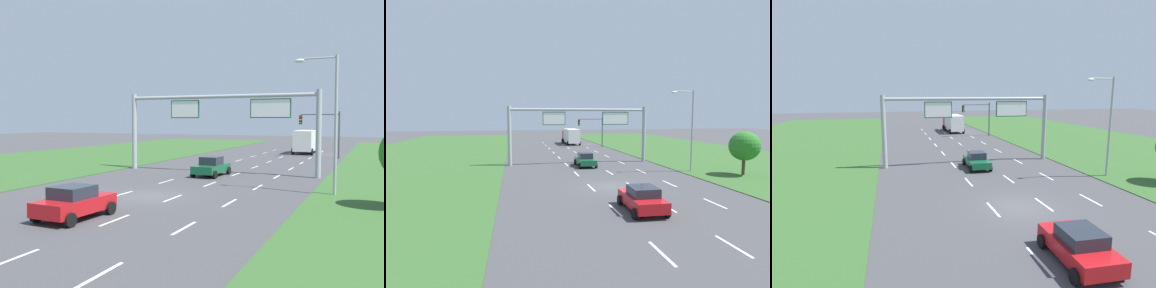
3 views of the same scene
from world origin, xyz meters
The scene contains 12 objects.
ground_plane centered at (0.00, 0.00, 0.00)m, with size 200.00×200.00×0.00m, color #424244.
grass_verge_right centered at (21.00, 10.00, 0.03)m, with size 24.00×120.00×0.06m, color #335B28.
lane_dashes_inner_left centered at (-1.75, 12.00, 0.00)m, with size 0.14×62.40×0.01m.
lane_dashes_inner_right centered at (1.75, 12.00, 0.00)m, with size 0.14×62.40×0.01m.
lane_dashes_slip centered at (5.25, 12.00, 0.00)m, with size 0.14×62.40×0.01m.
car_near_red centered at (0.19, 10.30, 0.77)m, with size 2.24×4.19×1.59m.
car_lead_silver centered at (-0.17, -6.45, 0.78)m, with size 2.34×4.00×1.55m.
box_truck centered at (3.60, 37.66, 1.71)m, with size 2.74×8.20×3.16m.
sign_gantry centered at (0.24, 12.42, 4.89)m, with size 17.24×0.44×7.00m.
traffic_light_mast centered at (6.49, 30.95, 3.87)m, with size 4.76×0.49×5.60m.
street_lamp centered at (9.97, 4.78, 5.08)m, with size 2.61×0.32×8.50m.
roadside_tree_near centered at (14.17, 1.78, 2.90)m, with size 2.85×2.85×4.34m.
Camera 2 is at (-7.81, -23.27, 5.87)m, focal length 28.00 mm.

